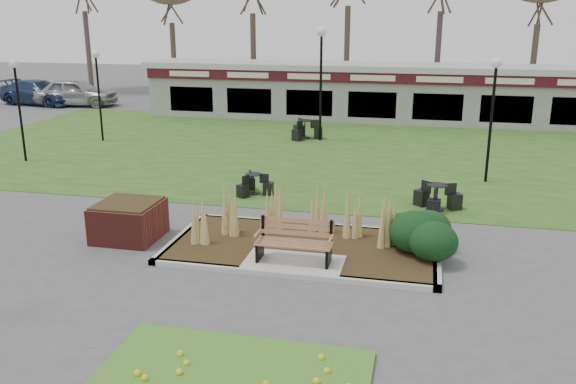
% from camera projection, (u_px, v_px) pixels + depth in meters
% --- Properties ---
extents(ground, '(100.00, 100.00, 0.00)m').
position_uv_depth(ground, '(292.00, 270.00, 13.42)').
color(ground, '#515154').
rests_on(ground, ground).
extents(lawn, '(34.00, 16.00, 0.02)m').
position_uv_depth(lawn, '(356.00, 152.00, 24.64)').
color(lawn, '#29561B').
rests_on(lawn, ground).
extents(planting_bed, '(6.75, 3.40, 1.27)m').
position_uv_depth(planting_bed, '(358.00, 237.00, 14.31)').
color(planting_bed, black).
rests_on(planting_bed, ground).
extents(park_bench, '(1.70, 0.66, 0.93)m').
position_uv_depth(park_bench, '(295.00, 241.00, 13.49)').
color(park_bench, '#9C6646').
rests_on(park_bench, ground).
extents(brick_planter, '(1.50, 1.50, 0.95)m').
position_uv_depth(brick_planter, '(129.00, 220.00, 15.16)').
color(brick_planter, maroon).
rests_on(brick_planter, ground).
extents(food_pavilion, '(24.60, 3.40, 2.90)m').
position_uv_depth(food_pavilion, '(375.00, 92.00, 31.67)').
color(food_pavilion, gray).
rests_on(food_pavilion, ground).
extents(lamp_post_mid_left, '(0.32, 0.32, 3.82)m').
position_uv_depth(lamp_post_mid_left, '(17.00, 88.00, 22.40)').
color(lamp_post_mid_left, black).
rests_on(lamp_post_mid_left, ground).
extents(lamp_post_mid_right, '(0.40, 0.40, 4.86)m').
position_uv_depth(lamp_post_mid_right, '(321.00, 59.00, 25.93)').
color(lamp_post_mid_right, black).
rests_on(lamp_post_mid_right, ground).
extents(lamp_post_far_right, '(0.34, 0.34, 4.08)m').
position_uv_depth(lamp_post_far_right, '(494.00, 93.00, 19.51)').
color(lamp_post_far_right, black).
rests_on(lamp_post_far_right, ground).
extents(lamp_post_far_left, '(0.32, 0.32, 3.91)m').
position_uv_depth(lamp_post_far_left, '(97.00, 76.00, 26.07)').
color(lamp_post_far_left, black).
rests_on(lamp_post_far_left, ground).
extents(bistro_set_a, '(1.06, 1.21, 0.64)m').
position_uv_depth(bistro_set_a, '(254.00, 187.00, 18.91)').
color(bistro_set_a, black).
rests_on(bistro_set_a, ground).
extents(bistro_set_b, '(1.39, 1.31, 0.75)m').
position_uv_depth(bistro_set_b, '(436.00, 201.00, 17.36)').
color(bistro_set_b, black).
rests_on(bistro_set_b, ground).
extents(bistro_set_c, '(1.44, 1.54, 0.82)m').
position_uv_depth(bistro_set_c, '(305.00, 132.00, 27.22)').
color(bistro_set_c, black).
rests_on(bistro_set_c, ground).
extents(car_silver, '(5.07, 2.57, 1.65)m').
position_uv_depth(car_silver, '(76.00, 92.00, 36.65)').
color(car_silver, '#A1A0A5').
rests_on(car_silver, ground).
extents(car_black, '(5.19, 2.59, 1.64)m').
position_uv_depth(car_black, '(262.00, 85.00, 40.14)').
color(car_black, black).
rests_on(car_black, ground).
extents(car_blue, '(5.38, 2.84, 1.49)m').
position_uv_depth(car_blue, '(39.00, 92.00, 37.21)').
color(car_blue, navy).
rests_on(car_blue, ground).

